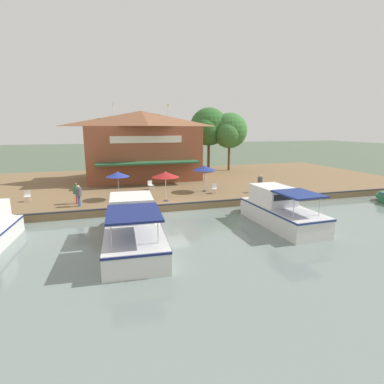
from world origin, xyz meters
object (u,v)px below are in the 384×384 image
object	(u,v)px
person_mid_patio	(76,191)
tree_behind_restaurant	(229,132)
cafe_chair_far_corner_seat	(150,185)
cafe_chair_under_first_umbrella	(214,188)
patio_umbrella_mid_patio_left	(205,168)
tree_upstream_bank	(208,128)
person_at_quay_edge	(260,181)
patio_umbrella_near_quay_edge	(118,174)
patio_umbrella_back_row	(166,175)
person_near_entrance	(79,193)
cafe_chair_back_row_seat	(27,196)
motorboat_second_along	(275,209)
motorboat_outer_channel	(132,225)
waterfront_restaurant	(142,145)

from	to	relation	value
person_mid_patio	tree_behind_restaurant	bearing A→B (deg)	126.64
cafe_chair_far_corner_seat	cafe_chair_under_first_umbrella	bearing A→B (deg)	57.83
patio_umbrella_mid_patio_left	cafe_chair_far_corner_seat	xyz separation A→B (m)	(-2.24, -4.65, -1.69)
tree_upstream_bank	person_at_quay_edge	bearing A→B (deg)	-1.19
patio_umbrella_near_quay_edge	patio_umbrella_back_row	xyz separation A→B (m)	(1.73, 3.59, 0.09)
cafe_chair_far_corner_seat	patio_umbrella_back_row	bearing A→B (deg)	5.55
patio_umbrella_back_row	person_near_entrance	xyz separation A→B (m)	(-0.22, -6.54, -1.15)
person_at_quay_edge	person_mid_patio	size ratio (longest dim) A/B	0.99
cafe_chair_back_row_seat	motorboat_second_along	bearing A→B (deg)	62.47
person_mid_patio	person_at_quay_edge	bearing A→B (deg)	89.36
cafe_chair_under_first_umbrella	patio_umbrella_near_quay_edge	bearing A→B (deg)	-90.51
patio_umbrella_mid_patio_left	tree_upstream_bank	bearing A→B (deg)	159.37
tree_behind_restaurant	motorboat_second_along	bearing A→B (deg)	-14.78
patio_umbrella_back_row	cafe_chair_under_first_umbrella	bearing A→B (deg)	109.16
patio_umbrella_mid_patio_left	patio_umbrella_near_quay_edge	size ratio (longest dim) A/B	1.05
cafe_chair_far_corner_seat	motorboat_second_along	xyz separation A→B (m)	(10.78, 6.79, -0.09)
tree_upstream_bank	patio_umbrella_near_quay_edge	bearing A→B (deg)	-41.61
person_near_entrance	motorboat_outer_channel	bearing A→B (deg)	25.99
waterfront_restaurant	cafe_chair_far_corner_seat	size ratio (longest dim) A/B	14.99
cafe_chair_under_first_umbrella	person_at_quay_edge	world-z (taller)	person_at_quay_edge
patio_umbrella_mid_patio_left	person_near_entrance	size ratio (longest dim) A/B	1.51
person_at_quay_edge	tree_behind_restaurant	distance (m)	14.90
cafe_chair_far_corner_seat	tree_upstream_bank	bearing A→B (deg)	139.10
waterfront_restaurant	patio_umbrella_back_row	bearing A→B (deg)	1.42
waterfront_restaurant	person_near_entrance	world-z (taller)	waterfront_restaurant
patio_umbrella_near_quay_edge	tree_behind_restaurant	xyz separation A→B (m)	(-13.21, 15.37, 3.22)
cafe_chair_under_first_umbrella	patio_umbrella_mid_patio_left	bearing A→B (deg)	-150.66
patio_umbrella_back_row	cafe_chair_under_first_umbrella	xyz separation A→B (m)	(-1.65, 4.76, -1.66)
tree_behind_restaurant	motorboat_outer_channel	bearing A→B (deg)	-35.05
patio_umbrella_mid_patio_left	patio_umbrella_back_row	size ratio (longest dim) A/B	1.01
patio_umbrella_back_row	patio_umbrella_mid_patio_left	bearing A→B (deg)	122.99
person_near_entrance	cafe_chair_far_corner_seat	bearing A→B (deg)	127.97
motorboat_outer_channel	patio_umbrella_back_row	bearing A→B (deg)	153.39
cafe_chair_under_first_umbrella	tree_upstream_bank	distance (m)	16.08
cafe_chair_back_row_seat	tree_behind_restaurant	bearing A→B (deg)	118.10
cafe_chair_under_first_umbrella	motorboat_second_along	size ratio (longest dim) A/B	0.11
patio_umbrella_near_quay_edge	patio_umbrella_back_row	size ratio (longest dim) A/B	0.96
tree_behind_restaurant	waterfront_restaurant	bearing A→B (deg)	-74.49
cafe_chair_back_row_seat	person_mid_patio	bearing A→B (deg)	64.13
person_mid_patio	tree_upstream_bank	world-z (taller)	tree_upstream_bank
patio_umbrella_back_row	tree_behind_restaurant	size ratio (longest dim) A/B	0.31
person_near_entrance	patio_umbrella_mid_patio_left	bearing A→B (deg)	103.07
person_at_quay_edge	tree_behind_restaurant	world-z (taller)	tree_behind_restaurant
person_mid_patio	tree_upstream_bank	bearing A→B (deg)	133.18
cafe_chair_back_row_seat	person_mid_patio	world-z (taller)	person_mid_patio
patio_umbrella_mid_patio_left	cafe_chair_back_row_seat	xyz separation A→B (m)	(-0.28, -14.78, -1.69)
person_near_entrance	tree_upstream_bank	xyz separation A→B (m)	(-15.94, 15.78, 4.78)
cafe_chair_far_corner_seat	person_near_entrance	world-z (taller)	person_near_entrance
cafe_chair_under_first_umbrella	motorboat_outer_channel	world-z (taller)	motorboat_outer_channel
patio_umbrella_mid_patio_left	person_near_entrance	distance (m)	11.06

